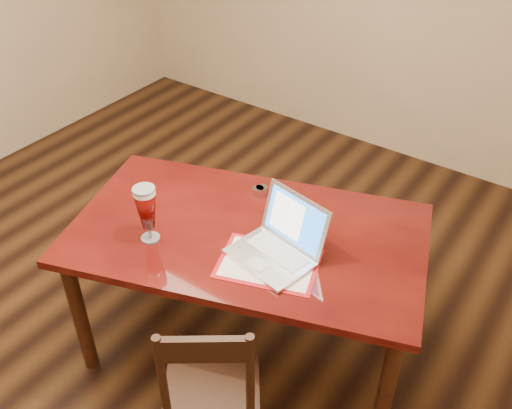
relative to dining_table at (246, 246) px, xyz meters
The scene contains 4 objects.
ground 0.88m from the dining_table, 164.49° to the right, with size 5.00×5.00×0.00m, color black.
room_shell 1.19m from the dining_table, 164.49° to the right, with size 4.51×5.01×2.71m.
dining_table is the anchor object (origin of this frame).
dining_chair 0.71m from the dining_table, 66.62° to the right, with size 0.55×0.55×0.95m.
Camera 1 is at (1.76, -1.53, 2.50)m, focal length 40.00 mm.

